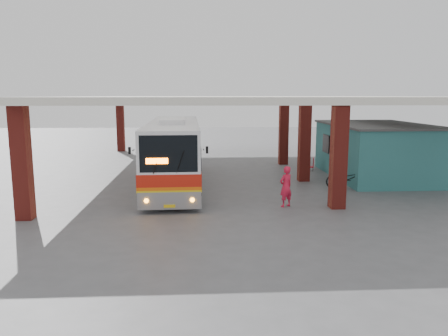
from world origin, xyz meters
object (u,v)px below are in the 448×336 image
coach_bus (174,152)px  motorcycle (348,178)px  red_chair (312,165)px  pedestrian (286,187)px

coach_bus → motorcycle: 9.10m
coach_bus → motorcycle: coach_bus is taller
coach_bus → red_chair: 9.39m
coach_bus → pedestrian: coach_bus is taller
pedestrian → red_chair: bearing=-142.4°
pedestrian → red_chair: (3.43, 8.90, -0.49)m
red_chair → pedestrian: bearing=-96.3°
motorcycle → pedestrian: 5.00m
coach_bus → red_chair: bearing=23.3°
motorcycle → pedestrian: (-3.82, -3.21, 0.30)m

